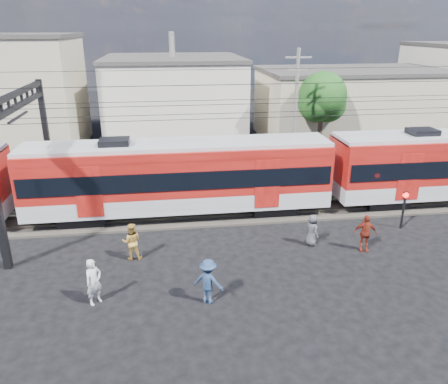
{
  "coord_description": "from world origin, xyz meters",
  "views": [
    {
      "loc": [
        -3.0,
        -14.16,
        9.81
      ],
      "look_at": [
        -0.35,
        5.0,
        2.45
      ],
      "focal_mm": 35.0,
      "sensor_mm": 36.0,
      "label": 1
    }
  ],
  "objects_px": {
    "commuter_train": "(183,175)",
    "pedestrian_a": "(94,282)",
    "crossing_signal": "(404,203)",
    "pedestrian_c": "(208,281)"
  },
  "relations": [
    {
      "from": "pedestrian_c",
      "to": "crossing_signal",
      "type": "bearing_deg",
      "value": -126.72
    },
    {
      "from": "pedestrian_a",
      "to": "crossing_signal",
      "type": "distance_m",
      "value": 15.49
    },
    {
      "from": "pedestrian_c",
      "to": "crossing_signal",
      "type": "xyz_separation_m",
      "value": [
        10.57,
        5.09,
        0.5
      ]
    },
    {
      "from": "commuter_train",
      "to": "pedestrian_c",
      "type": "distance_m",
      "value": 8.34
    },
    {
      "from": "crossing_signal",
      "to": "pedestrian_c",
      "type": "bearing_deg",
      "value": -154.27
    },
    {
      "from": "pedestrian_a",
      "to": "commuter_train",
      "type": "bearing_deg",
      "value": 20.35
    },
    {
      "from": "commuter_train",
      "to": "pedestrian_c",
      "type": "bearing_deg",
      "value": -86.6
    },
    {
      "from": "commuter_train",
      "to": "pedestrian_a",
      "type": "distance_m",
      "value": 8.64
    },
    {
      "from": "crossing_signal",
      "to": "pedestrian_a",
      "type": "bearing_deg",
      "value": -162.89
    },
    {
      "from": "commuter_train",
      "to": "pedestrian_c",
      "type": "xyz_separation_m",
      "value": [
        0.49,
        -8.19,
        -1.5
      ]
    }
  ]
}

